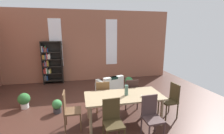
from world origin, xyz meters
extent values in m
plane|color=#42261E|center=(0.00, 0.00, 0.00)|extent=(9.65, 9.65, 0.00)
cube|color=#965A44|center=(0.00, 3.50, 1.67)|extent=(8.42, 0.12, 3.34)
cube|color=white|center=(-1.30, 3.43, 1.84)|extent=(0.55, 0.02, 2.17)
cube|color=white|center=(1.30, 3.43, 1.84)|extent=(0.55, 0.02, 2.17)
cube|color=#937D5C|center=(0.76, -0.57, 0.73)|extent=(1.97, 0.93, 0.04)
cylinder|color=#937D5C|center=(-0.13, -0.94, 0.36)|extent=(0.07, 0.07, 0.71)
cylinder|color=#937D5C|center=(1.65, -0.94, 0.36)|extent=(0.07, 0.07, 0.71)
cylinder|color=#937D5C|center=(-0.13, -0.21, 0.36)|extent=(0.07, 0.07, 0.71)
cylinder|color=#937D5C|center=(1.65, -0.21, 0.36)|extent=(0.07, 0.07, 0.71)
cylinder|color=#4C7266|center=(0.83, -0.57, 0.88)|extent=(0.09, 0.09, 0.26)
cylinder|color=silver|center=(1.16, -0.77, 0.77)|extent=(0.04, 0.04, 0.04)
cube|color=brown|center=(-0.53, -0.57, 0.45)|extent=(0.40, 0.40, 0.04)
cube|color=brown|center=(-0.71, -0.57, 0.70)|extent=(0.03, 0.38, 0.50)
cylinder|color=brown|center=(-0.35, -0.76, 0.21)|extent=(0.04, 0.04, 0.43)
cylinder|color=brown|center=(-0.34, -0.40, 0.21)|extent=(0.04, 0.04, 0.43)
cylinder|color=brown|center=(-0.71, -0.75, 0.21)|extent=(0.04, 0.04, 0.43)
cylinder|color=brown|center=(-0.70, -0.39, 0.21)|extent=(0.04, 0.04, 0.43)
cube|color=#433030|center=(1.20, -1.34, 0.45)|extent=(0.42, 0.42, 0.04)
cube|color=#433030|center=(1.19, -1.15, 0.70)|extent=(0.38, 0.05, 0.50)
cylinder|color=#433030|center=(1.40, -1.51, 0.21)|extent=(0.04, 0.04, 0.43)
cylinder|color=#433030|center=(1.01, -1.17, 0.21)|extent=(0.04, 0.04, 0.43)
cylinder|color=#433030|center=(1.37, -1.15, 0.21)|extent=(0.04, 0.04, 0.43)
cube|color=#35211D|center=(1.20, 0.19, 0.45)|extent=(0.43, 0.43, 0.04)
cube|color=#35211D|center=(1.19, 0.01, 0.70)|extent=(0.38, 0.06, 0.50)
cylinder|color=#35211D|center=(1.40, 0.35, 0.21)|extent=(0.04, 0.04, 0.43)
cylinder|color=#35211D|center=(1.04, 0.38, 0.21)|extent=(0.04, 0.04, 0.43)
cylinder|color=#35211D|center=(1.37, -0.01, 0.21)|extent=(0.04, 0.04, 0.43)
cylinder|color=#35211D|center=(1.01, 0.03, 0.21)|extent=(0.04, 0.04, 0.43)
cube|color=brown|center=(0.32, 0.19, 0.45)|extent=(0.42, 0.42, 0.04)
cube|color=brown|center=(0.31, 0.00, 0.70)|extent=(0.38, 0.04, 0.50)
cylinder|color=brown|center=(0.50, 0.36, 0.21)|extent=(0.04, 0.04, 0.43)
cylinder|color=brown|center=(0.14, 0.38, 0.21)|extent=(0.04, 0.04, 0.43)
cylinder|color=brown|center=(0.49, 0.00, 0.21)|extent=(0.04, 0.04, 0.43)
cylinder|color=brown|center=(0.13, 0.02, 0.21)|extent=(0.04, 0.04, 0.43)
cube|color=#3B2E18|center=(0.32, -1.34, 0.45)|extent=(0.42, 0.42, 0.04)
cube|color=#3B2E18|center=(0.31, -1.15, 0.70)|extent=(0.38, 0.05, 0.50)
cylinder|color=#3B2E18|center=(0.13, -1.17, 0.21)|extent=(0.04, 0.04, 0.43)
cylinder|color=#3B2E18|center=(0.49, -1.15, 0.21)|extent=(0.04, 0.04, 0.43)
cube|color=#3C311B|center=(2.05, -0.57, 0.45)|extent=(0.43, 0.43, 0.04)
cube|color=#3C311B|center=(2.23, -0.56, 0.70)|extent=(0.06, 0.38, 0.50)
cylinder|color=#3C311B|center=(1.85, -0.41, 0.21)|extent=(0.04, 0.04, 0.43)
cylinder|color=#3C311B|center=(1.88, -0.77, 0.21)|extent=(0.04, 0.04, 0.43)
cylinder|color=#3C311B|center=(2.21, -0.38, 0.21)|extent=(0.04, 0.04, 0.43)
cylinder|color=#3C311B|center=(2.24, -0.74, 0.21)|extent=(0.04, 0.04, 0.43)
cube|color=black|center=(-1.90, 3.24, 0.97)|extent=(0.04, 0.31, 1.94)
cube|color=black|center=(-1.07, 3.24, 0.97)|extent=(0.04, 0.31, 1.94)
cube|color=black|center=(-1.48, 3.39, 0.97)|extent=(0.87, 0.01, 1.94)
cube|color=black|center=(-1.48, 3.24, 0.16)|extent=(0.83, 0.31, 0.04)
cube|color=#4C4C51|center=(-1.86, 3.24, 0.29)|extent=(0.04, 0.23, 0.21)
cube|color=#4C4C51|center=(-1.81, 3.24, 0.30)|extent=(0.05, 0.23, 0.24)
cube|color=#284C8C|center=(-1.76, 3.24, 0.29)|extent=(0.04, 0.20, 0.21)
cube|color=black|center=(-1.48, 3.24, 0.48)|extent=(0.83, 0.31, 0.04)
cube|color=#B22D28|center=(-1.86, 3.24, 0.61)|extent=(0.05, 0.24, 0.20)
cube|color=#B22D28|center=(-1.80, 3.24, 0.63)|extent=(0.05, 0.23, 0.26)
cube|color=white|center=(-1.75, 3.24, 0.62)|extent=(0.04, 0.26, 0.24)
cube|color=#33724C|center=(-1.70, 3.24, 0.59)|extent=(0.05, 0.25, 0.17)
cube|color=white|center=(-1.64, 3.24, 0.59)|extent=(0.04, 0.24, 0.17)
cube|color=gold|center=(-1.59, 3.24, 0.60)|extent=(0.04, 0.18, 0.19)
cube|color=black|center=(-1.48, 3.24, 0.81)|extent=(0.83, 0.31, 0.04)
cube|color=#B22D28|center=(-1.86, 3.24, 0.91)|extent=(0.05, 0.16, 0.16)
cube|color=#4C4C51|center=(-1.81, 3.24, 0.96)|extent=(0.04, 0.22, 0.26)
cube|color=#8C4C8C|center=(-1.76, 3.24, 0.93)|extent=(0.04, 0.20, 0.21)
cube|color=orange|center=(-1.71, 3.24, 0.96)|extent=(0.03, 0.17, 0.27)
cube|color=gold|center=(-1.67, 3.24, 0.95)|extent=(0.03, 0.19, 0.25)
cube|color=black|center=(-1.48, 3.24, 1.13)|extent=(0.83, 0.31, 0.04)
cube|color=orange|center=(-1.86, 3.24, 1.25)|extent=(0.04, 0.24, 0.20)
cube|color=gold|center=(-1.81, 3.24, 1.25)|extent=(0.04, 0.16, 0.19)
cube|color=#4C4C51|center=(-1.76, 3.24, 1.24)|extent=(0.04, 0.17, 0.18)
cube|color=#284C8C|center=(-1.72, 3.24, 1.27)|extent=(0.03, 0.22, 0.25)
cube|color=#B22D28|center=(-1.68, 3.24, 1.28)|extent=(0.04, 0.23, 0.26)
cube|color=white|center=(-1.63, 3.24, 1.25)|extent=(0.04, 0.25, 0.21)
cube|color=white|center=(-1.58, 3.24, 1.27)|extent=(0.05, 0.24, 0.25)
cube|color=black|center=(-1.48, 3.24, 1.45)|extent=(0.83, 0.31, 0.04)
cube|color=white|center=(-1.86, 3.24, 1.60)|extent=(0.03, 0.23, 0.26)
cube|color=#284C8C|center=(-1.82, 3.24, 1.55)|extent=(0.04, 0.23, 0.16)
cube|color=#B22D28|center=(-1.77, 3.24, 1.58)|extent=(0.04, 0.18, 0.22)
cube|color=#33724C|center=(-1.73, 3.24, 1.60)|extent=(0.03, 0.20, 0.26)
cube|color=#B22D28|center=(-1.69, 3.24, 1.56)|extent=(0.03, 0.24, 0.18)
cube|color=#284C8C|center=(-1.65, 3.24, 1.55)|extent=(0.04, 0.16, 0.15)
cube|color=black|center=(-1.48, 3.24, 1.92)|extent=(0.83, 0.31, 0.04)
cube|color=silver|center=(0.77, 1.43, 0.20)|extent=(1.02, 1.02, 0.40)
cube|color=silver|center=(0.88, 1.13, 0.57)|extent=(0.81, 0.42, 0.35)
cube|color=silver|center=(1.09, 1.55, 0.48)|extent=(0.36, 0.72, 0.15)
cube|color=silver|center=(0.45, 1.32, 0.48)|extent=(0.36, 0.72, 0.15)
cube|color=#19382D|center=(0.88, 1.13, 0.71)|extent=(0.32, 0.25, 0.08)
cylinder|color=#333338|center=(-1.01, 0.31, 0.07)|extent=(0.23, 0.23, 0.15)
sphere|color=#387F42|center=(-1.01, 0.31, 0.26)|extent=(0.28, 0.28, 0.28)
cylinder|color=silver|center=(1.70, 1.84, 0.10)|extent=(0.28, 0.28, 0.21)
sphere|color=#387F42|center=(1.70, 1.84, 0.34)|extent=(0.33, 0.33, 0.33)
cylinder|color=silver|center=(-2.04, 0.83, 0.08)|extent=(0.23, 0.23, 0.16)
sphere|color=#2D6B33|center=(-2.04, 0.83, 0.31)|extent=(0.36, 0.36, 0.36)
cube|color=black|center=(-0.03, 1.01, 0.00)|extent=(0.19, 1.01, 0.01)
cube|color=silver|center=(0.16, 1.01, 0.00)|extent=(0.19, 1.01, 0.01)
cube|color=black|center=(0.35, 1.01, 0.00)|extent=(0.19, 1.01, 0.01)
cube|color=silver|center=(0.54, 1.01, 0.00)|extent=(0.19, 1.01, 0.01)
cube|color=black|center=(0.74, 1.01, 0.00)|extent=(0.19, 1.01, 0.01)
cube|color=silver|center=(0.93, 1.01, 0.00)|extent=(0.19, 1.01, 0.01)
cube|color=black|center=(1.12, 1.01, 0.00)|extent=(0.19, 1.01, 0.01)
camera|label=1|loc=(-0.34, -4.20, 2.32)|focal=25.32mm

